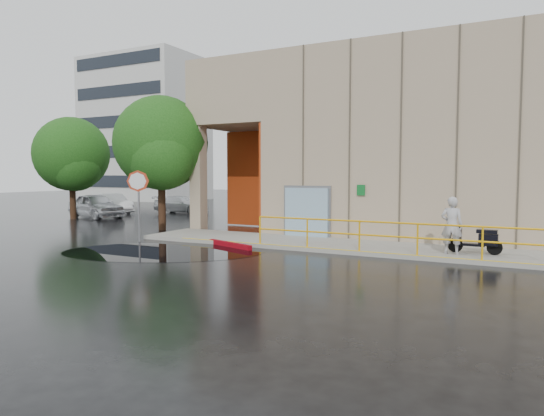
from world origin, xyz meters
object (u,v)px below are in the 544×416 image
at_px(person, 452,225).
at_px(car_b, 112,204).
at_px(red_curb, 230,245).
at_px(tree_near, 161,146).
at_px(scooter, 476,231).
at_px(car_c, 181,204).
at_px(stop_sign, 138,190).
at_px(car_a, 96,206).
at_px(tree_far, 72,157).

bearing_deg(person, car_b, -17.67).
distance_m(red_curb, tree_near, 7.67).
relative_size(person, car_b, 0.45).
relative_size(scooter, car_c, 0.41).
bearing_deg(person, stop_sign, 9.90).
xyz_separation_m(scooter, car_a, (-22.32, 4.97, -0.12)).
bearing_deg(tree_far, person, -10.54).
bearing_deg(stop_sign, scooter, -4.02).
bearing_deg(tree_near, person, -8.31).
height_order(person, car_a, person).
bearing_deg(car_b, person, -87.60).
height_order(red_curb, car_a, car_a).
height_order(person, tree_far, tree_far).
bearing_deg(car_a, tree_far, 175.81).
distance_m(stop_sign, tree_near, 4.43).
bearing_deg(stop_sign, tree_near, 103.04).
relative_size(person, tree_near, 0.29).
bearing_deg(person, tree_far, -8.32).
bearing_deg(car_c, tree_far, 153.03).
xyz_separation_m(red_curb, car_b, (-15.61, 9.57, 0.59)).
height_order(stop_sign, car_a, stop_sign).
relative_size(person, red_curb, 0.77).
distance_m(scooter, car_b, 25.31).
bearing_deg(red_curb, car_a, 154.90).
distance_m(stop_sign, car_c, 14.89).
distance_m(red_curb, car_a, 15.39).
height_order(person, car_c, person).
bearing_deg(car_a, red_curb, -100.06).
height_order(red_curb, car_b, car_b).
bearing_deg(tree_far, car_a, 70.77).
distance_m(person, stop_sign, 11.89).
xyz_separation_m(car_b, car_c, (3.92, 2.66, -0.10)).
bearing_deg(car_a, scooter, -87.51).
xyz_separation_m(car_c, tree_near, (5.91, -9.13, 3.47)).
height_order(red_curb, car_c, car_c).
bearing_deg(car_b, tree_far, -141.72).
distance_m(tree_near, tree_far, 8.85).
relative_size(person, tree_far, 0.30).
bearing_deg(car_b, scooter, -86.17).
relative_size(person, scooter, 1.11).
bearing_deg(tree_far, tree_near, -13.96).
bearing_deg(scooter, person, -146.54).
relative_size(person, car_c, 0.46).
height_order(car_b, tree_far, tree_far).
distance_m(car_a, tree_near, 9.42).
bearing_deg(car_b, car_a, -128.70).
relative_size(car_b, tree_far, 0.67).
bearing_deg(car_b, red_curb, -99.21).
xyz_separation_m(car_c, tree_far, (-2.68, -6.99, 3.17)).
xyz_separation_m(person, stop_sign, (-11.74, -1.58, 0.99)).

